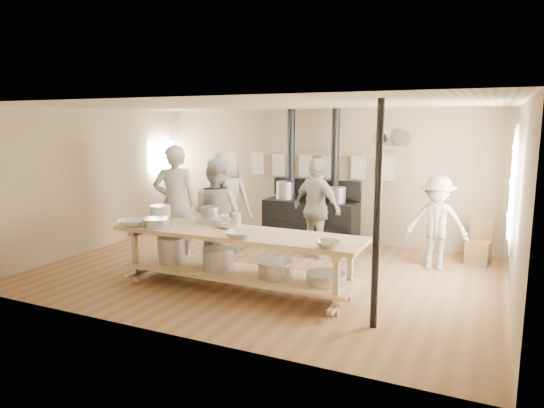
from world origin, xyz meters
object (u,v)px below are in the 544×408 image
Objects in this scene: cook_far_left at (175,203)px; cook_center at (227,201)px; chair at (478,250)px; cook_by_window at (436,223)px; stove at (311,217)px; cook_left at (217,214)px; prep_table at (236,254)px; cook_right at (317,209)px; roasting_pan at (214,221)px.

cook_center is (0.47, 0.95, -0.06)m from cook_far_left.
cook_by_window is at bearing -126.78° from chair.
stove reaches higher than cook_left.
prep_table is 4.57× the size of chair.
prep_table is at bearing -127.55° from chair.
cook_far_left is 2.43m from cook_right.
stove is 2.56m from cook_by_window.
prep_table reaches higher than chair.
cook_far_left is 4.63× the size of roasting_pan.
chair is (4.74, 1.90, -0.76)m from cook_far_left.
stove is at bearing -108.71° from cook_left.
cook_right reaches higher than cook_by_window.
cook_by_window is (3.23, 1.41, -0.13)m from cook_left.
cook_far_left reaches higher than chair.
cook_far_left is at bearing 151.35° from roasting_pan.
cook_left is at bearing -157.96° from cook_by_window.
cook_left is (0.88, -0.11, -0.10)m from cook_far_left.
cook_left is 0.58m from roasting_pan.
prep_table is 2.05× the size of cook_right.
cook_by_window is 3.56× the size of roasting_pan.
chair is at bearing 35.09° from roasting_pan.
cook_center reaches higher than chair.
cook_far_left is 0.90m from cook_left.
stove is at bearing -173.85° from chair.
stove is 1.48× the size of cook_right.
chair is at bearing -139.56° from cook_right.
cook_left is 2.25× the size of chair.
chair is at bearing -150.97° from cook_left.
cook_left reaches higher than prep_table.
stove reaches higher than roasting_pan.
cook_far_left is 1.07× the size of cook_center.
cook_far_left is at bearing -129.07° from stove.
cook_by_window is (3.65, 0.35, -0.16)m from cook_center.
stove is 1.47× the size of cook_left.
chair is at bearing 42.86° from prep_table.
cook_center is 3.67m from cook_by_window.
prep_table is 2.12m from cook_right.
cook_right is at bearing -175.84° from cook_by_window.
stove is 0.72× the size of prep_table.
roasting_pan is at bearing -101.39° from stove.
cook_right is at bearing 177.04° from cook_center.
cook_center is 4.33× the size of roasting_pan.
cook_right is at bearing 77.12° from prep_table.
prep_table is at bearing 114.20° from cook_far_left.
cook_left is at bearing -142.93° from chair.
cook_by_window is at bearing -154.91° from cook_left.
roasting_pan is (-1.01, -1.73, 0.02)m from cook_right.
roasting_pan reaches higher than prep_table.
stove is 3.30× the size of chair.
cook_left is (-0.81, -2.19, 0.37)m from stove.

